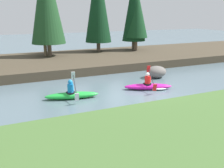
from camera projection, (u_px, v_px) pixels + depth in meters
name	position (u px, v px, depth m)	size (l,w,h in m)	color
ground_plane	(137.00, 97.00, 13.67)	(90.00, 90.00, 0.00)	slate
riverbank_near	(216.00, 130.00, 8.92)	(44.00, 5.05, 0.78)	#476B33
riverbank_far	(79.00, 61.00, 22.18)	(44.00, 8.98, 0.62)	#473D2D
conifer_tree_centre	(98.00, 0.00, 24.13)	(2.47, 2.47, 8.67)	brown
conifer_tree_mid_right	(134.00, 4.00, 25.24)	(2.29, 2.29, 7.99)	brown
conifer_tree_right	(136.00, 12.00, 25.29)	(2.29, 2.29, 6.13)	brown
bare_tree_mid_downstream	(43.00, 15.00, 21.97)	(3.99, 3.95, 7.28)	#7A664C
kayaker_lead	(150.00, 86.00, 14.95)	(2.73, 1.99, 1.20)	#C61999
kayaker_middle	(72.00, 94.00, 13.35)	(2.79, 2.06, 1.20)	green
boulder_midstream	(156.00, 72.00, 17.61)	(1.42, 1.11, 0.80)	slate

